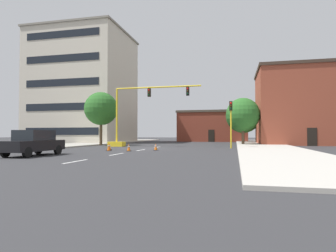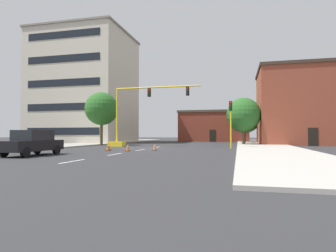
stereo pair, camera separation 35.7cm
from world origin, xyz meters
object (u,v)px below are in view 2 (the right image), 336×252
Objects in this scene: traffic_signal_gantry at (129,126)px; tree_left_near at (102,109)px; sedan_black_near_left at (32,143)px; traffic_cone_roadside_b at (108,147)px; traffic_cone_roadside_c at (109,147)px; traffic_light_pole_right at (231,114)px; tree_right_mid at (244,115)px; traffic_cone_roadside_d at (128,148)px; tree_right_far at (244,116)px; traffic_cone_roadside_a at (155,147)px.

traffic_signal_gantry reaches higher than tree_left_near.
sedan_black_near_left is 6.49× the size of traffic_cone_roadside_b.
traffic_cone_roadside_b is at bearing -67.08° from traffic_cone_roadside_c.
sedan_black_near_left is at bearing -95.40° from traffic_signal_gantry.
traffic_light_pole_right is 12.74m from traffic_cone_roadside_b.
sedan_black_near_left is 7.89m from traffic_cone_roadside_c.
tree_right_mid is 9.93× the size of traffic_cone_roadside_d.
traffic_light_pole_right is at bearing -6.33° from traffic_signal_gantry.
tree_left_near is (-18.00, -13.64, 0.35)m from tree_right_far.
sedan_black_near_left is at bearing -128.81° from traffic_cone_roadside_a.
traffic_cone_roadside_a is at bearing -119.80° from tree_right_mid.
tree_right_mid is 26.29m from sedan_black_near_left.
tree_right_far is 1.56× the size of sedan_black_near_left.
traffic_cone_roadside_c is (-12.29, -14.22, -3.68)m from tree_right_mid.
tree_left_near is 11.18× the size of traffic_cone_roadside_c.
tree_right_mid is at bearing 49.16° from traffic_cone_roadside_c.
traffic_cone_roadside_b is (-11.69, -15.64, -3.63)m from tree_right_mid.
tree_right_far is 11.86× the size of traffic_cone_roadside_a.
sedan_black_near_left reaches higher than traffic_cone_roadside_c.
traffic_light_pole_right reaches higher than traffic_cone_roadside_c.
traffic_cone_roadside_b is (-11.96, -24.27, -3.99)m from tree_right_far.
tree_right_far reaches higher than tree_right_mid.
traffic_signal_gantry reaches higher than traffic_cone_roadside_c.
traffic_signal_gantry is 1.58× the size of tree_left_near.
traffic_cone_roadside_d is (-9.87, -15.59, -3.67)m from tree_right_mid.
tree_left_near is at bearing 120.54° from traffic_cone_roadside_c.
tree_right_mid is (12.99, 7.54, 1.63)m from traffic_signal_gantry.
traffic_signal_gantry is 17.32× the size of traffic_cone_roadside_d.
tree_left_near reaches higher than tree_right_mid.
traffic_signal_gantry reaches higher than traffic_light_pole_right.
traffic_light_pole_right is at bearing 26.39° from traffic_cone_roadside_c.
sedan_black_near_left is (-12.93, -13.00, -2.64)m from traffic_light_pole_right.
traffic_cone_roadside_a is at bearing 4.45° from traffic_cone_roadside_c.
traffic_cone_roadside_a is at bearing -51.57° from traffic_signal_gantry.
traffic_cone_roadside_b is at bearing -60.42° from tree_left_near.
tree_right_mid is 1.36× the size of sedan_black_near_left.
tree_right_far is at bearing 88.20° from tree_right_mid.
tree_right_far is at bearing 84.49° from traffic_light_pole_right.
traffic_light_pole_right is 12.57m from traffic_cone_roadside_c.
traffic_cone_roadside_a is at bearing -142.27° from traffic_light_pole_right.
traffic_cone_roadside_d is at bearing 54.33° from sedan_black_near_left.
tree_right_far is 11.62× the size of traffic_cone_roadside_c.
tree_right_mid is 16.42m from traffic_cone_roadside_a.
tree_right_mid is (1.41, 8.82, 0.45)m from traffic_light_pole_right.
traffic_light_pole_right is at bearing -95.51° from tree_right_far.
traffic_light_pole_right is 1.06× the size of sedan_black_near_left.
traffic_signal_gantry is 15.11m from tree_right_mid.
traffic_cone_roadside_c is at bearing -153.61° from traffic_light_pole_right.
sedan_black_near_left reaches higher than traffic_cone_roadside_b.
traffic_light_pole_right reaches higher than sedan_black_near_left.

